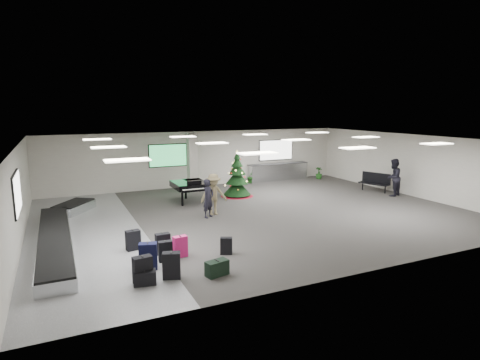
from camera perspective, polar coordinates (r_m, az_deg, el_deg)
name	(u,v)px	position (r m, az deg, el deg)	size (l,w,h in m)	color
ground	(256,213)	(17.60, 2.23, -4.73)	(18.00, 18.00, 0.00)	#353330
room_envelope	(241,159)	(17.58, 0.18, 3.00)	(18.02, 14.02, 3.21)	beige
baggage_carousel	(59,232)	(15.65, -24.29, -6.76)	(2.28, 9.71, 0.43)	silver
service_counter	(278,172)	(25.56, 5.43, 1.19)	(4.05, 0.65, 1.08)	silver
suitcase_0	(171,266)	(11.15, -9.72, -11.90)	(0.53, 0.40, 0.76)	black
suitcase_1	(165,251)	(12.35, -10.56, -9.95)	(0.43, 0.25, 0.65)	black
pink_suitcase	(180,246)	(12.65, -8.49, -9.33)	(0.45, 0.28, 0.68)	#D91C6D
suitcase_3	(163,244)	(12.96, -10.92, -8.90)	(0.45, 0.26, 0.69)	black
navy_suitcase	(148,256)	(11.88, -12.92, -10.51)	(0.56, 0.42, 0.79)	black
suitcase_5	(143,270)	(11.03, -13.67, -12.31)	(0.52, 0.32, 0.76)	black
green_duffel	(217,268)	(11.27, -3.29, -12.38)	(0.69, 0.45, 0.44)	black
suitcase_7	(226,246)	(12.76, -1.97, -9.33)	(0.42, 0.34, 0.56)	black
suitcase_8	(133,240)	(13.52, -14.97, -8.28)	(0.48, 0.32, 0.68)	black
black_duffel	(145,278)	(11.00, -13.39, -13.39)	(0.62, 0.41, 0.40)	black
christmas_tree	(237,180)	(20.77, -0.42, -0.07)	(1.70, 1.70, 2.42)	maroon
grand_piano	(190,185)	(19.66, -7.09, -0.77)	(1.58, 2.01, 1.15)	black
bench	(376,181)	(23.18, 18.72, -0.16)	(1.12, 1.71, 1.03)	black
traveler_a	(208,198)	(16.79, -4.53, -2.62)	(0.60, 0.39, 1.63)	black
traveler_b	(214,194)	(17.19, -3.79, -2.05)	(1.15, 0.66, 1.78)	#81724F
traveler_bench	(393,177)	(22.29, 20.98, 0.34)	(0.95, 0.74, 1.95)	black
potted_plant_left	(251,176)	(24.50, 1.53, 0.53)	(0.45, 0.37, 0.83)	#144016
potted_plant_right	(319,173)	(26.39, 11.16, 0.99)	(0.44, 0.44, 0.79)	#144016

